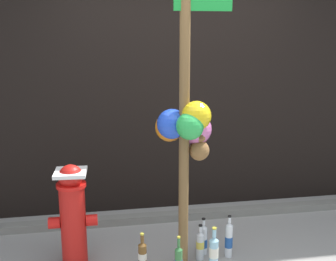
{
  "coord_description": "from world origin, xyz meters",
  "views": [
    {
      "loc": [
        -0.86,
        -2.93,
        1.97
      ],
      "look_at": [
        -0.3,
        0.28,
        1.19
      ],
      "focal_mm": 45.55,
      "sensor_mm": 36.0,
      "label": 1
    }
  ],
  "objects_px": {
    "bottle_1": "(214,252)",
    "bottle_5": "(229,240)",
    "fire_hydrant": "(73,213)",
    "bottle_4": "(200,244)",
    "bottle_3": "(203,240)",
    "memorial_post": "(186,105)",
    "bottle_2": "(142,255)"
  },
  "relations": [
    {
      "from": "memorial_post",
      "to": "bottle_3",
      "type": "xyz_separation_m",
      "value": [
        0.2,
        0.13,
        -1.25
      ]
    },
    {
      "from": "memorial_post",
      "to": "bottle_5",
      "type": "relative_size",
      "value": 6.87
    },
    {
      "from": "memorial_post",
      "to": "bottle_1",
      "type": "distance_m",
      "value": 1.26
    },
    {
      "from": "fire_hydrant",
      "to": "bottle_4",
      "type": "xyz_separation_m",
      "value": [
        1.08,
        -0.13,
        -0.33
      ]
    },
    {
      "from": "fire_hydrant",
      "to": "bottle_3",
      "type": "xyz_separation_m",
      "value": [
        1.13,
        -0.04,
        -0.33
      ]
    },
    {
      "from": "memorial_post",
      "to": "bottle_5",
      "type": "height_order",
      "value": "memorial_post"
    },
    {
      "from": "bottle_1",
      "to": "memorial_post",
      "type": "bearing_deg",
      "value": 149.83
    },
    {
      "from": "fire_hydrant",
      "to": "bottle_5",
      "type": "xyz_separation_m",
      "value": [
        1.33,
        -0.13,
        -0.3
      ]
    },
    {
      "from": "bottle_3",
      "to": "bottle_5",
      "type": "distance_m",
      "value": 0.23
    },
    {
      "from": "fire_hydrant",
      "to": "bottle_1",
      "type": "bearing_deg",
      "value": -14.51
    },
    {
      "from": "fire_hydrant",
      "to": "bottle_1",
      "type": "height_order",
      "value": "fire_hydrant"
    },
    {
      "from": "bottle_1",
      "to": "bottle_5",
      "type": "distance_m",
      "value": 0.25
    },
    {
      "from": "fire_hydrant",
      "to": "bottle_5",
      "type": "bearing_deg",
      "value": -5.58
    },
    {
      "from": "bottle_5",
      "to": "bottle_4",
      "type": "bearing_deg",
      "value": 178.91
    },
    {
      "from": "bottle_4",
      "to": "bottle_5",
      "type": "xyz_separation_m",
      "value": [
        0.26,
        -0.0,
        0.03
      ]
    },
    {
      "from": "bottle_3",
      "to": "bottle_1",
      "type": "bearing_deg",
      "value": -84.49
    },
    {
      "from": "bottle_1",
      "to": "bottle_2",
      "type": "relative_size",
      "value": 1.16
    },
    {
      "from": "memorial_post",
      "to": "bottle_2",
      "type": "bearing_deg",
      "value": -175.12
    },
    {
      "from": "bottle_3",
      "to": "bottle_4",
      "type": "distance_m",
      "value": 0.1
    },
    {
      "from": "bottle_1",
      "to": "bottle_2",
      "type": "distance_m",
      "value": 0.6
    },
    {
      "from": "bottle_4",
      "to": "memorial_post",
      "type": "bearing_deg",
      "value": -164.18
    },
    {
      "from": "bottle_2",
      "to": "bottle_3",
      "type": "distance_m",
      "value": 0.59
    },
    {
      "from": "bottle_1",
      "to": "bottle_5",
      "type": "xyz_separation_m",
      "value": [
        0.18,
        0.17,
        0.01
      ]
    },
    {
      "from": "bottle_2",
      "to": "bottle_3",
      "type": "height_order",
      "value": "bottle_3"
    },
    {
      "from": "memorial_post",
      "to": "fire_hydrant",
      "type": "distance_m",
      "value": 1.32
    },
    {
      "from": "bottle_5",
      "to": "bottle_2",
      "type": "bearing_deg",
      "value": -174.91
    },
    {
      "from": "fire_hydrant",
      "to": "bottle_2",
      "type": "height_order",
      "value": "fire_hydrant"
    },
    {
      "from": "memorial_post",
      "to": "bottle_3",
      "type": "distance_m",
      "value": 1.27
    },
    {
      "from": "memorial_post",
      "to": "bottle_3",
      "type": "height_order",
      "value": "memorial_post"
    },
    {
      "from": "bottle_2",
      "to": "bottle_5",
      "type": "distance_m",
      "value": 0.78
    },
    {
      "from": "memorial_post",
      "to": "bottle_1",
      "type": "height_order",
      "value": "memorial_post"
    },
    {
      "from": "bottle_1",
      "to": "bottle_5",
      "type": "relative_size",
      "value": 0.96
    }
  ]
}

